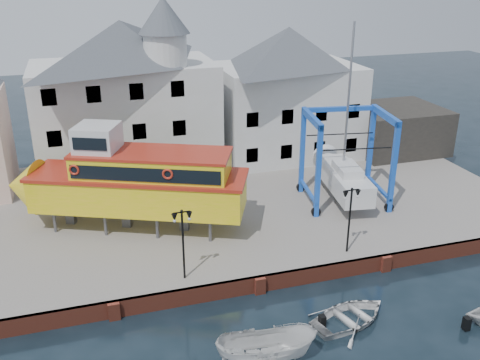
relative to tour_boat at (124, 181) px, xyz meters
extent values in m
plane|color=black|center=(6.33, -8.47, -4.26)|extent=(140.00, 140.00, 0.00)
cube|color=slate|center=(6.33, 2.53, -3.76)|extent=(44.00, 22.00, 1.00)
cube|color=maroon|center=(6.33, -8.35, -3.76)|extent=(44.00, 0.25, 1.00)
cube|color=maroon|center=(-1.67, -8.52, -3.76)|extent=(0.60, 0.36, 1.00)
cube|color=maroon|center=(6.33, -8.52, -3.76)|extent=(0.60, 0.36, 1.00)
cube|color=maroon|center=(14.33, -8.52, -3.76)|extent=(0.60, 0.36, 1.00)
cube|color=beige|center=(1.33, 10.03, 1.24)|extent=(14.00, 8.00, 9.00)
pyramid|color=#40434A|center=(1.33, 10.03, 7.34)|extent=(14.00, 8.00, 3.20)
cube|color=black|center=(-4.17, 6.07, -1.66)|extent=(1.00, 0.08, 1.20)
cube|color=black|center=(-1.17, 6.07, -1.66)|extent=(1.00, 0.08, 1.20)
cube|color=black|center=(1.83, 6.07, -1.66)|extent=(1.00, 0.08, 1.20)
cube|color=black|center=(4.83, 6.07, -1.66)|extent=(1.00, 0.08, 1.20)
cube|color=black|center=(-4.17, 6.07, 1.34)|extent=(1.00, 0.08, 1.20)
cube|color=black|center=(-1.17, 6.07, 1.34)|extent=(1.00, 0.08, 1.20)
cube|color=black|center=(1.83, 6.07, 1.34)|extent=(1.00, 0.08, 1.20)
cube|color=black|center=(4.83, 6.07, 1.34)|extent=(1.00, 0.08, 1.20)
cube|color=black|center=(-4.17, 6.07, 4.34)|extent=(1.00, 0.08, 1.20)
cube|color=black|center=(-1.17, 6.07, 4.34)|extent=(1.00, 0.08, 1.20)
cube|color=black|center=(1.83, 6.07, 4.34)|extent=(1.00, 0.08, 1.20)
cube|color=black|center=(4.83, 6.07, 4.34)|extent=(1.00, 0.08, 1.20)
cylinder|color=beige|center=(4.33, 7.63, 6.94)|extent=(3.20, 3.20, 2.40)
cone|color=#40434A|center=(4.33, 7.63, 9.44)|extent=(3.80, 3.80, 2.60)
cube|color=beige|center=(15.33, 10.53, 0.74)|extent=(12.00, 8.00, 8.00)
pyramid|color=#40434A|center=(15.33, 10.53, 6.34)|extent=(12.00, 8.00, 3.20)
cube|color=black|center=(10.83, 6.57, -1.66)|extent=(1.00, 0.08, 1.20)
cube|color=black|center=(13.83, 6.57, -1.66)|extent=(1.00, 0.08, 1.20)
cube|color=black|center=(16.83, 6.57, -1.66)|extent=(1.00, 0.08, 1.20)
cube|color=black|center=(19.83, 6.57, -1.66)|extent=(1.00, 0.08, 1.20)
cube|color=black|center=(10.83, 6.57, 1.34)|extent=(1.00, 0.08, 1.20)
cube|color=black|center=(13.83, 6.57, 1.34)|extent=(1.00, 0.08, 1.20)
cube|color=black|center=(16.83, 6.57, 1.34)|extent=(1.00, 0.08, 1.20)
cube|color=black|center=(19.83, 6.57, 1.34)|extent=(1.00, 0.08, 1.20)
cube|color=black|center=(25.33, 8.53, -1.26)|extent=(8.00, 7.00, 4.00)
cylinder|color=black|center=(2.33, -7.27, -1.26)|extent=(0.12, 0.12, 4.00)
cube|color=black|center=(2.33, -7.27, 0.79)|extent=(0.90, 0.06, 0.06)
sphere|color=black|center=(2.33, -7.27, 0.86)|extent=(0.16, 0.16, 0.16)
cone|color=black|center=(1.93, -7.27, 0.52)|extent=(0.32, 0.32, 0.45)
sphere|color=silver|center=(1.93, -7.27, 0.34)|extent=(0.18, 0.18, 0.18)
cone|color=black|center=(2.73, -7.27, 0.52)|extent=(0.32, 0.32, 0.45)
sphere|color=silver|center=(2.73, -7.27, 0.34)|extent=(0.18, 0.18, 0.18)
cylinder|color=black|center=(12.33, -7.27, -1.26)|extent=(0.12, 0.12, 4.00)
cube|color=black|center=(12.33, -7.27, 0.79)|extent=(0.90, 0.06, 0.06)
sphere|color=black|center=(12.33, -7.27, 0.86)|extent=(0.16, 0.16, 0.16)
cone|color=black|center=(11.93, -7.27, 0.52)|extent=(0.32, 0.32, 0.45)
sphere|color=silver|center=(11.93, -7.27, 0.34)|extent=(0.18, 0.18, 0.18)
cone|color=black|center=(12.73, -7.27, 0.52)|extent=(0.32, 0.32, 0.45)
sphere|color=silver|center=(12.73, -7.27, 0.34)|extent=(0.18, 0.18, 0.18)
cylinder|color=#59595E|center=(-4.57, 0.55, -2.53)|extent=(0.26, 0.26, 1.45)
cylinder|color=#59595E|center=(-3.47, 3.03, -2.53)|extent=(0.26, 0.26, 1.45)
cylinder|color=#59595E|center=(-1.47, -0.83, -2.53)|extent=(0.26, 0.26, 1.45)
cylinder|color=#59595E|center=(-0.37, 1.65, -2.53)|extent=(0.26, 0.26, 1.45)
cylinder|color=#59595E|center=(1.63, -2.21, -2.53)|extent=(0.26, 0.26, 1.45)
cylinder|color=#59595E|center=(2.73, 0.27, -2.53)|extent=(0.26, 0.26, 1.45)
cylinder|color=#59595E|center=(4.73, -3.59, -2.53)|extent=(0.26, 0.26, 1.45)
cylinder|color=#59595E|center=(5.83, -1.11, -2.53)|extent=(0.26, 0.26, 1.45)
cube|color=#59595E|center=(-3.58, 1.59, -2.53)|extent=(0.73, 0.68, 1.45)
cube|color=#59595E|center=(-0.04, 0.02, -2.53)|extent=(0.73, 0.68, 1.45)
cube|color=#59595E|center=(3.51, -1.56, -2.53)|extent=(0.73, 0.68, 1.45)
cube|color=#D2CC09|center=(0.85, -0.38, -0.73)|extent=(13.91, 8.88, 2.13)
cone|color=#D2CC09|center=(-6.33, 2.82, -0.73)|extent=(3.45, 4.23, 3.69)
cube|color=#A12516|center=(0.85, -0.38, 0.43)|extent=(14.23, 9.14, 0.21)
cube|color=#D2CC09|center=(1.74, -0.77, 1.11)|extent=(10.20, 6.95, 1.55)
cube|color=black|center=(1.06, -2.30, 1.16)|extent=(8.53, 3.84, 0.87)
cube|color=black|center=(2.42, 0.76, 1.16)|extent=(8.53, 3.84, 0.87)
cube|color=#A12516|center=(1.74, -0.77, 1.97)|extent=(10.42, 7.12, 0.17)
cube|color=silver|center=(-1.36, 0.61, 2.77)|extent=(3.33, 3.33, 1.77)
cube|color=black|center=(-1.89, -0.57, 2.84)|extent=(1.96, 0.92, 0.78)
torus|color=#A12516|center=(-2.95, -0.58, 1.30)|extent=(0.68, 0.40, 0.68)
torus|color=#A12516|center=(2.36, -2.94, 1.30)|extent=(0.68, 0.40, 0.68)
cube|color=#1547A0|center=(12.54, -2.30, 0.01)|extent=(0.37, 0.37, 6.53)
cylinder|color=black|center=(12.54, -2.30, -2.93)|extent=(0.68, 0.33, 0.65)
cube|color=#1547A0|center=(13.23, 1.98, 0.01)|extent=(0.37, 0.37, 6.53)
cylinder|color=black|center=(13.23, 1.98, -2.93)|extent=(0.68, 0.33, 0.65)
cube|color=#1547A0|center=(17.75, -3.13, 0.01)|extent=(0.37, 0.37, 6.53)
cylinder|color=black|center=(17.75, -3.13, -2.93)|extent=(0.68, 0.33, 0.65)
cube|color=#1547A0|center=(18.43, 1.15, 0.01)|extent=(0.37, 0.37, 6.53)
cylinder|color=black|center=(18.43, 1.15, -2.93)|extent=(0.68, 0.33, 0.65)
cube|color=#1547A0|center=(12.89, -0.16, 3.11)|extent=(1.06, 4.65, 0.46)
cube|color=#1547A0|center=(12.89, -0.16, -2.32)|extent=(0.96, 4.64, 0.20)
cube|color=#1547A0|center=(18.09, -0.99, 3.11)|extent=(1.06, 4.65, 0.46)
cube|color=#1547A0|center=(18.09, -0.99, -2.32)|extent=(0.96, 4.64, 0.20)
cube|color=#1547A0|center=(15.83, 1.57, 3.11)|extent=(5.57, 1.21, 0.33)
cube|color=silver|center=(15.49, -0.57, -1.58)|extent=(3.22, 7.24, 1.49)
cone|color=silver|center=(16.14, 3.52, -1.58)|extent=(2.35, 1.81, 2.14)
cube|color=#59595E|center=(15.49, -0.57, -2.65)|extent=(0.49, 1.69, 0.65)
cube|color=silver|center=(15.41, -1.03, -0.55)|extent=(1.92, 3.00, 0.56)
cylinder|color=#99999E|center=(15.56, -0.11, 4.29)|extent=(0.18, 0.18, 10.25)
cube|color=black|center=(15.22, -2.23, 1.35)|extent=(4.95, 0.91, 0.05)
cube|color=black|center=(15.75, 1.08, 1.35)|extent=(4.95, 0.91, 0.05)
imported|color=silver|center=(9.95, -12.35, -4.26)|extent=(5.20, 4.32, 0.93)
camera|label=1|loc=(-2.17, -32.44, 13.09)|focal=40.00mm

